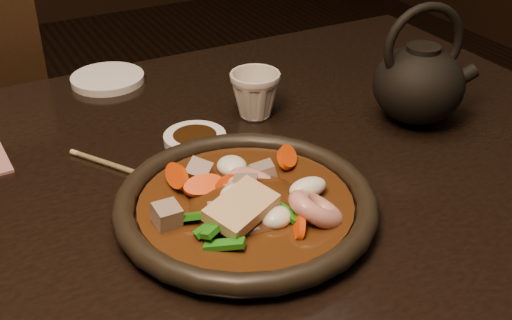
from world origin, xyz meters
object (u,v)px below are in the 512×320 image
plate (246,205)px  teapot (419,80)px  tea_cup (255,93)px  table (86,281)px

plate → teapot: 0.35m
teapot → tea_cup: bearing=158.9°
plate → table: bearing=160.2°
plate → tea_cup: bearing=59.7°
tea_cup → teapot: size_ratio=0.43×
table → teapot: size_ratio=8.86×
plate → tea_cup: (0.13, 0.23, 0.02)m
table → plate: size_ratio=5.11×
table → teapot: 0.54m
tea_cup → teapot: teapot is taller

